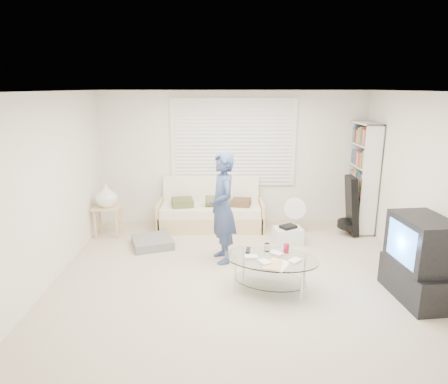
{
  "coord_description": "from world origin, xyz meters",
  "views": [
    {
      "loc": [
        -0.22,
        -5.21,
        2.55
      ],
      "look_at": [
        -0.19,
        0.3,
        1.1
      ],
      "focal_mm": 32.0,
      "sensor_mm": 36.0,
      "label": 1
    }
  ],
  "objects_px": {
    "futon_sofa": "(211,212)",
    "tv_unit": "(419,260)",
    "coffee_table": "(271,264)",
    "bookshelf": "(363,177)"
  },
  "relations": [
    {
      "from": "futon_sofa",
      "to": "tv_unit",
      "type": "bearing_deg",
      "value": -44.73
    },
    {
      "from": "futon_sofa",
      "to": "coffee_table",
      "type": "distance_m",
      "value": 2.53
    },
    {
      "from": "futon_sofa",
      "to": "bookshelf",
      "type": "relative_size",
      "value": 0.98
    },
    {
      "from": "bookshelf",
      "to": "coffee_table",
      "type": "height_order",
      "value": "bookshelf"
    },
    {
      "from": "coffee_table",
      "to": "futon_sofa",
      "type": "bearing_deg",
      "value": 109.2
    },
    {
      "from": "futon_sofa",
      "to": "coffee_table",
      "type": "bearing_deg",
      "value": -70.8
    },
    {
      "from": "bookshelf",
      "to": "tv_unit",
      "type": "relative_size",
      "value": 1.87
    },
    {
      "from": "tv_unit",
      "to": "coffee_table",
      "type": "bearing_deg",
      "value": 173.43
    },
    {
      "from": "bookshelf",
      "to": "tv_unit",
      "type": "height_order",
      "value": "bookshelf"
    },
    {
      "from": "futon_sofa",
      "to": "coffee_table",
      "type": "relative_size",
      "value": 1.41
    }
  ]
}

